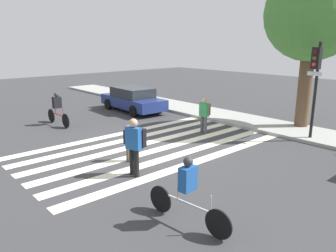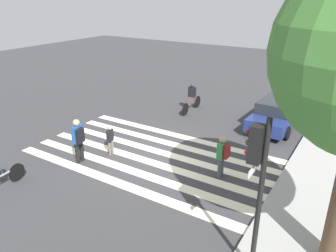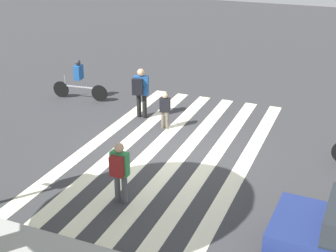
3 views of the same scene
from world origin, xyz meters
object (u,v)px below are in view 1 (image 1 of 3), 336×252
object	(u,v)px
pedestrian_child_with_backpack	(205,112)
street_tree	(312,15)
pedestrian_adult_tall_backpack	(135,143)
traffic_light	(316,73)
cyclist_mid_street	(57,108)
car_parked_silver_sedan	(133,99)
pedestrian_adult_yellow_jacket	(129,141)
cyclist_near_curb	(188,189)

from	to	relation	value
pedestrian_child_with_backpack	street_tree	bearing A→B (deg)	-120.21
pedestrian_adult_tall_backpack	pedestrian_child_with_backpack	xyz separation A→B (m)	(-1.93, 5.22, -0.11)
traffic_light	pedestrian_adult_tall_backpack	world-z (taller)	traffic_light
traffic_light	cyclist_mid_street	size ratio (longest dim) A/B	1.77
pedestrian_child_with_backpack	cyclist_mid_street	xyz separation A→B (m)	(-5.77, -4.34, -0.08)
traffic_light	pedestrian_adult_tall_backpack	xyz separation A→B (m)	(-1.83, -7.51, -1.75)
traffic_light	pedestrian_adult_tall_backpack	distance (m)	7.92
car_parked_silver_sedan	pedestrian_adult_yellow_jacket	bearing A→B (deg)	-33.86
traffic_light	cyclist_mid_street	xyz separation A→B (m)	(-9.54, -6.63, -1.94)
cyclist_mid_street	cyclist_near_curb	distance (m)	10.88
pedestrian_adult_yellow_jacket	car_parked_silver_sedan	distance (m)	8.50
traffic_light	car_parked_silver_sedan	xyz separation A→B (m)	(-9.84, -1.88, -2.08)
cyclist_near_curb	car_parked_silver_sedan	size ratio (longest dim) A/B	0.50
pedestrian_child_with_backpack	traffic_light	bearing A→B (deg)	-146.69
pedestrian_adult_yellow_jacket	cyclist_mid_street	world-z (taller)	cyclist_mid_street
traffic_light	pedestrian_child_with_backpack	xyz separation A→B (m)	(-3.76, -2.28, -1.86)
street_tree	pedestrian_adult_yellow_jacket	distance (m)	9.90
pedestrian_adult_yellow_jacket	cyclist_near_curb	size ratio (longest dim) A/B	0.55
traffic_light	pedestrian_adult_tall_backpack	bearing A→B (deg)	-103.73
pedestrian_adult_tall_backpack	pedestrian_adult_yellow_jacket	world-z (taller)	pedestrian_adult_tall_backpack
pedestrian_adult_tall_backpack	pedestrian_child_with_backpack	size ratio (longest dim) A/B	1.12
street_tree	car_parked_silver_sedan	distance (m)	10.34
pedestrian_child_with_backpack	cyclist_near_curb	size ratio (longest dim) A/B	0.70
pedestrian_adult_yellow_jacket	cyclist_near_curb	bearing A→B (deg)	146.93
traffic_light	car_parked_silver_sedan	size ratio (longest dim) A/B	0.86
street_tree	pedestrian_adult_yellow_jacket	world-z (taller)	street_tree
pedestrian_adult_tall_backpack	car_parked_silver_sedan	size ratio (longest dim) A/B	0.39
pedestrian_child_with_backpack	cyclist_mid_street	distance (m)	7.23
street_tree	pedestrian_adult_tall_backpack	size ratio (longest dim) A/B	4.05
pedestrian_child_with_backpack	cyclist_near_curb	world-z (taller)	pedestrian_child_with_backpack
traffic_light	street_tree	xyz separation A→B (m)	(-1.22, 1.74, 2.34)
street_tree	car_parked_silver_sedan	world-z (taller)	street_tree
traffic_light	cyclist_near_curb	bearing A→B (deg)	-81.68
traffic_light	pedestrian_adult_yellow_jacket	distance (m)	7.84
street_tree	pedestrian_adult_yellow_jacket	bearing A→B (deg)	-101.60
street_tree	pedestrian_adult_tall_backpack	distance (m)	10.13
pedestrian_child_with_backpack	pedestrian_adult_tall_backpack	bearing A→B (deg)	112.38
car_parked_silver_sedan	cyclist_near_curb	bearing A→B (deg)	-27.52
street_tree	cyclist_near_curb	world-z (taller)	street_tree
street_tree	cyclist_near_curb	size ratio (longest dim) A/B	3.15
street_tree	pedestrian_child_with_backpack	bearing A→B (deg)	-122.31
cyclist_near_curb	car_parked_silver_sedan	xyz separation A→B (m)	(-11.06, 6.41, -0.14)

